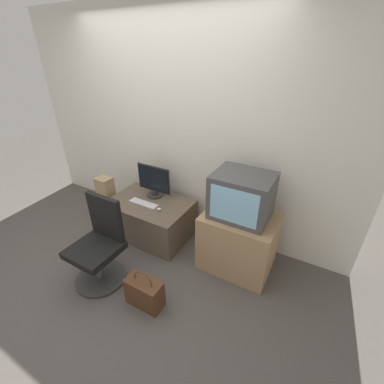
% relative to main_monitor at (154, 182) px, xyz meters
% --- Properties ---
extents(ground_plane, '(12.00, 12.00, 0.00)m').
position_rel_main_monitor_xyz_m(ground_plane, '(0.11, -1.04, -0.67)').
color(ground_plane, '#4C4742').
extents(wall_back, '(4.40, 0.05, 2.60)m').
position_rel_main_monitor_xyz_m(wall_back, '(0.11, 0.29, 0.63)').
color(wall_back, silver).
rests_on(wall_back, ground_plane).
extents(desk, '(1.00, 0.67, 0.47)m').
position_rel_main_monitor_xyz_m(desk, '(0.04, -0.17, -0.43)').
color(desk, brown).
rests_on(desk, ground_plane).
extents(side_stand, '(0.74, 0.56, 0.64)m').
position_rel_main_monitor_xyz_m(side_stand, '(1.20, -0.15, -0.35)').
color(side_stand, '#A37F56').
rests_on(side_stand, ground_plane).
extents(main_monitor, '(0.47, 0.20, 0.41)m').
position_rel_main_monitor_xyz_m(main_monitor, '(0.00, 0.00, 0.00)').
color(main_monitor, '#2D2D2D').
rests_on(main_monitor, desk).
extents(keyboard, '(0.38, 0.10, 0.01)m').
position_rel_main_monitor_xyz_m(keyboard, '(0.00, -0.23, -0.19)').
color(keyboard, silver).
rests_on(keyboard, desk).
extents(mouse, '(0.06, 0.04, 0.04)m').
position_rel_main_monitor_xyz_m(mouse, '(0.25, -0.26, -0.18)').
color(mouse, silver).
rests_on(mouse, desk).
extents(crt_tv, '(0.56, 0.46, 0.45)m').
position_rel_main_monitor_xyz_m(crt_tv, '(1.18, -0.13, 0.20)').
color(crt_tv, '#474747').
rests_on(crt_tv, side_stand).
extents(office_chair, '(0.51, 0.51, 0.90)m').
position_rel_main_monitor_xyz_m(office_chair, '(0.05, -0.99, -0.29)').
color(office_chair, '#333333').
rests_on(office_chair, ground_plane).
extents(cardboard_box_lower, '(0.24, 0.18, 0.34)m').
position_rel_main_monitor_xyz_m(cardboard_box_lower, '(-0.62, -0.24, -0.50)').
color(cardboard_box_lower, tan).
rests_on(cardboard_box_lower, ground_plane).
extents(cardboard_box_upper, '(0.20, 0.16, 0.33)m').
position_rel_main_monitor_xyz_m(cardboard_box_upper, '(-0.62, -0.24, -0.16)').
color(cardboard_box_upper, '#A3845B').
rests_on(cardboard_box_upper, cardboard_box_lower).
extents(handbag, '(0.35, 0.17, 0.40)m').
position_rel_main_monitor_xyz_m(handbag, '(0.65, -1.05, -0.52)').
color(handbag, '#4C2D19').
rests_on(handbag, ground_plane).
extents(book, '(0.22, 0.13, 0.02)m').
position_rel_main_monitor_xyz_m(book, '(-0.50, -0.51, -0.65)').
color(book, '#2D6638').
rests_on(book, ground_plane).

